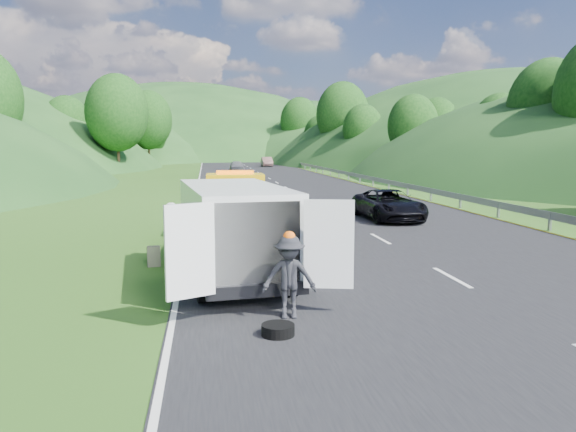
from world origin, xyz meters
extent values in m
plane|color=#38661E|center=(0.00, 0.00, 0.00)|extent=(320.00, 320.00, 0.00)
cube|color=black|center=(3.00, 40.00, 0.01)|extent=(14.00, 200.00, 0.02)
cube|color=gray|center=(10.30, 52.50, 0.00)|extent=(0.06, 140.00, 1.52)
cylinder|color=black|center=(-3.06, 6.25, 0.49)|extent=(0.36, 0.98, 0.97)
cylinder|color=black|center=(-1.21, 6.21, 0.49)|extent=(0.36, 0.98, 0.97)
cylinder|color=black|center=(-3.14, 2.36, 0.49)|extent=(0.36, 0.98, 0.97)
cylinder|color=black|center=(-1.29, 2.32, 0.49)|extent=(0.36, 0.98, 0.97)
cube|color=yellow|center=(-2.15, 5.41, 1.41)|extent=(2.12, 1.60, 1.85)
cube|color=yellow|center=(-2.20, 3.22, 1.17)|extent=(2.21, 3.35, 1.26)
cube|color=black|center=(-2.20, 3.22, 1.85)|extent=(2.21, 3.35, 0.10)
cube|color=black|center=(-2.12, 6.57, 0.87)|extent=(1.97, 1.21, 0.68)
cube|color=black|center=(-2.11, 7.15, 0.68)|extent=(2.04, 0.24, 0.49)
cube|color=yellow|center=(-2.12, 6.91, 1.51)|extent=(1.96, 0.81, 1.06)
cube|color=orange|center=(-2.15, 5.41, 2.38)|extent=(1.37, 0.27, 0.16)
cube|color=black|center=(-2.14, 6.09, 1.75)|extent=(1.85, 0.12, 0.87)
cylinder|color=black|center=(-3.71, 0.28, 0.42)|extent=(0.42, 0.88, 0.85)
cylinder|color=black|center=(-1.82, 0.50, 0.42)|extent=(0.42, 0.88, 0.85)
cylinder|color=black|center=(-3.28, -3.30, 0.42)|extent=(0.42, 0.88, 0.85)
cylinder|color=black|center=(-1.39, -3.07, 0.42)|extent=(0.42, 0.88, 0.85)
cube|color=white|center=(-2.54, -1.50, 1.43)|extent=(2.81, 5.73, 1.96)
cube|color=white|center=(-2.88, 1.39, 1.01)|extent=(2.22, 1.20, 1.06)
cube|color=black|center=(-2.86, 1.18, 1.85)|extent=(1.99, 0.59, 0.88)
cube|color=black|center=(-2.22, -4.19, 1.43)|extent=(1.80, 0.32, 1.70)
cube|color=white|center=(-3.53, -4.82, 1.43)|extent=(0.93, 0.51, 1.80)
cube|color=white|center=(-0.79, -4.50, 1.43)|extent=(0.99, 0.29, 1.80)
cube|color=black|center=(-2.20, -4.29, 0.48)|extent=(2.12, 0.41, 0.26)
imported|color=silver|center=(-4.22, 1.71, 0.00)|extent=(0.48, 0.63, 1.66)
imported|color=tan|center=(-1.64, 0.31, 0.00)|extent=(0.59, 0.58, 0.95)
imported|color=black|center=(-1.63, -4.73, 0.00)|extent=(1.11, 0.70, 1.64)
cube|color=#555842|center=(-4.70, 0.53, 0.29)|extent=(0.39, 0.26, 0.58)
cylinder|color=black|center=(-1.98, -5.71, 0.00)|extent=(0.60, 0.60, 0.20)
imported|color=black|center=(4.97, 9.01, 0.00)|extent=(2.43, 4.94, 1.35)
imported|color=#515256|center=(0.46, 52.26, 0.00)|extent=(1.69, 4.19, 1.43)
imported|color=brown|center=(5.98, 70.03, 0.00)|extent=(1.52, 4.35, 1.43)
imported|color=#A55275|center=(2.71, 94.82, 0.00)|extent=(2.01, 4.95, 1.44)
camera|label=1|loc=(-3.20, -15.34, 3.43)|focal=35.00mm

